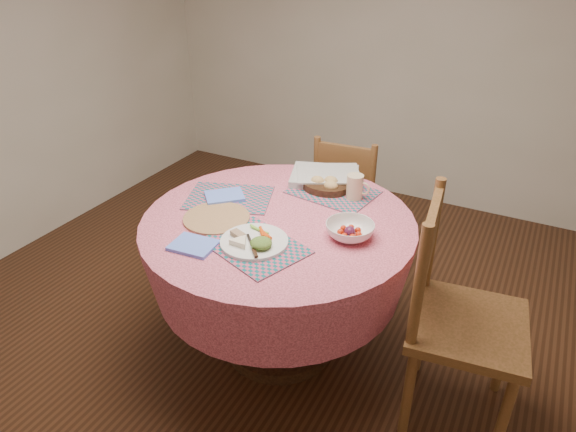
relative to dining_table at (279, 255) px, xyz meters
The scene contains 15 objects.
ground 0.56m from the dining_table, ahead, with size 4.00×4.00×0.00m, color #331C0F.
dining_table is the anchor object (origin of this frame).
chair_right 0.82m from the dining_table, ahead, with size 0.51×0.53×1.03m.
chair_back 0.88m from the dining_table, 89.73° to the left, with size 0.44×0.42×0.87m.
placemat_front 0.32m from the dining_table, 83.99° to the right, with size 0.40×0.30×0.01m, color #115C63.
placemat_left 0.38m from the dining_table, 166.89° to the left, with size 0.40×0.30×0.01m, color #115C63.
placemat_back 0.43m from the dining_table, 72.79° to the left, with size 0.40×0.30×0.01m, color #115C63.
wicker_trivet 0.34m from the dining_table, 152.71° to the right, with size 0.30×0.30×0.01m, color brown.
napkin_near 0.46m from the dining_table, 118.58° to the right, with size 0.18×0.14×0.01m, color #6185F9.
napkin_far 0.39m from the dining_table, 169.80° to the left, with size 0.18×0.14×0.01m, color #6185F9.
dinner_plate 0.32m from the dining_table, 85.38° to the right, with size 0.28×0.28×0.05m.
bread_bowl 0.43m from the dining_table, 79.13° to the left, with size 0.23×0.23×0.08m.
latte_mug 0.49m from the dining_table, 56.31° to the left, with size 0.12×0.08×0.12m.
fruit_bowl 0.41m from the dining_table, ahead, with size 0.21×0.21×0.06m.
newspaper_stack 0.52m from the dining_table, 87.54° to the left, with size 0.42×0.37×0.04m.
Camera 1 is at (0.97, -1.76, 1.89)m, focal length 32.00 mm.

